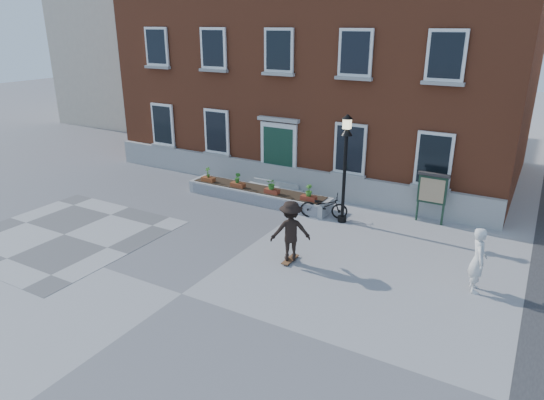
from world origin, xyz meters
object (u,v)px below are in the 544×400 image
Objects in this scene: skateboarder at (291,231)px; notice_board at (432,190)px; bystander at (478,260)px; lamp_post at (345,154)px; bicycle at (324,206)px.

notice_board is at bearing 60.45° from skateboarder.
bystander is 0.94× the size of skateboarder.
bystander is at bearing -62.77° from notice_board.
bystander is at bearing 10.85° from skateboarder.
bystander is 0.46× the size of lamp_post.
lamp_post is 2.02× the size of skateboarder.
skateboarder reaches higher than bystander.
bicycle is 0.90× the size of skateboarder.
notice_board is at bearing -86.78° from bicycle.
bystander reaches higher than bicycle.
bicycle is 0.94× the size of notice_board.
skateboarder reaches higher than notice_board.
bicycle is 3.89m from notice_board.
notice_board reaches higher than bystander.
skateboarder reaches higher than bicycle.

